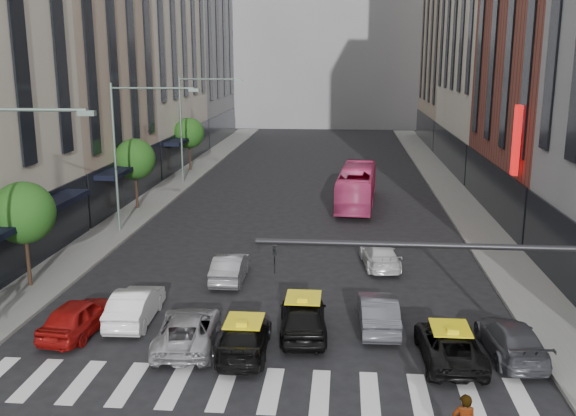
% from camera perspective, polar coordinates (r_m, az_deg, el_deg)
% --- Properties ---
extents(ground, '(160.00, 160.00, 0.00)m').
position_cam_1_polar(ground, '(20.58, -3.73, -17.82)').
color(ground, black).
rests_on(ground, ground).
extents(sidewalk_left, '(3.00, 96.00, 0.15)m').
position_cam_1_polar(sidewalk_left, '(50.63, -11.51, 0.96)').
color(sidewalk_left, slate).
rests_on(sidewalk_left, ground).
extents(sidewalk_right, '(3.00, 96.00, 0.15)m').
position_cam_1_polar(sidewalk_right, '(49.34, 15.05, 0.45)').
color(sidewalk_right, slate).
rests_on(sidewalk_right, ground).
extents(building_left_b, '(8.00, 16.00, 24.00)m').
position_cam_1_polar(building_left_b, '(49.57, -19.14, 14.14)').
color(building_left_b, tan).
rests_on(building_left_b, ground).
extents(building_left_d, '(8.00, 18.00, 30.00)m').
position_cam_1_polar(building_left_d, '(84.87, -8.83, 16.05)').
color(building_left_d, gray).
rests_on(building_left_d, ground).
extents(building_right_b, '(8.00, 18.00, 26.00)m').
position_cam_1_polar(building_right_b, '(46.69, 23.57, 15.12)').
color(building_right_b, brown).
rests_on(building_right_b, ground).
extents(building_right_d, '(8.00, 18.00, 28.00)m').
position_cam_1_polar(building_right_d, '(83.69, 15.32, 15.11)').
color(building_right_d, tan).
rests_on(building_right_d, ground).
extents(building_far, '(30.00, 10.00, 36.00)m').
position_cam_1_polar(building_far, '(102.72, 3.61, 17.34)').
color(building_far, gray).
rests_on(building_far, ground).
extents(tree_near, '(2.88, 2.88, 4.95)m').
position_cam_1_polar(tree_near, '(31.83, -22.45, -0.41)').
color(tree_near, black).
rests_on(tree_near, sidewalk_left).
extents(tree_mid, '(2.88, 2.88, 4.95)m').
position_cam_1_polar(tree_mid, '(46.33, -13.46, 4.24)').
color(tree_mid, black).
rests_on(tree_mid, sidewalk_left).
extents(tree_far, '(2.88, 2.88, 4.95)m').
position_cam_1_polar(tree_far, '(61.58, -8.79, 6.60)').
color(tree_far, black).
rests_on(tree_far, sidewalk_left).
extents(streetlamp_mid, '(5.38, 0.25, 9.00)m').
position_cam_1_polar(streetlamp_mid, '(39.84, -13.92, 6.07)').
color(streetlamp_mid, gray).
rests_on(streetlamp_mid, sidewalk_left).
extents(streetlamp_far, '(5.38, 0.25, 9.00)m').
position_cam_1_polar(streetlamp_far, '(55.14, -8.56, 8.20)').
color(streetlamp_far, gray).
rests_on(streetlamp_far, sidewalk_left).
extents(traffic_signal, '(10.10, 0.20, 6.00)m').
position_cam_1_polar(traffic_signal, '(18.19, 20.44, -7.35)').
color(traffic_signal, black).
rests_on(traffic_signal, ground).
extents(liberty_sign, '(0.30, 0.70, 4.00)m').
position_cam_1_polar(liberty_sign, '(38.95, 19.64, 5.68)').
color(liberty_sign, red).
rests_on(liberty_sign, ground).
extents(car_red, '(2.12, 4.31, 1.42)m').
position_cam_1_polar(car_red, '(26.78, -18.11, -9.15)').
color(car_red, maroon).
rests_on(car_red, ground).
extents(car_white_front, '(1.66, 4.34, 1.41)m').
position_cam_1_polar(car_white_front, '(27.33, -13.42, -8.39)').
color(car_white_front, white).
rests_on(car_white_front, ground).
extents(car_silver, '(2.59, 4.89, 1.31)m').
position_cam_1_polar(car_silver, '(24.77, -8.90, -10.62)').
color(car_silver, '#A09FA4').
rests_on(car_silver, ground).
extents(taxi_left, '(1.93, 4.42, 1.26)m').
position_cam_1_polar(taxi_left, '(23.94, -3.90, -11.42)').
color(taxi_left, black).
rests_on(taxi_left, ground).
extents(taxi_center, '(2.14, 4.60, 1.53)m').
position_cam_1_polar(taxi_center, '(25.35, 1.36, -9.61)').
color(taxi_center, black).
rests_on(taxi_center, ground).
extents(car_grey_mid, '(1.60, 4.26, 1.39)m').
position_cam_1_polar(car_grey_mid, '(26.21, 8.01, -9.12)').
color(car_grey_mid, '#484951').
rests_on(car_grey_mid, ground).
extents(taxi_right, '(2.21, 4.54, 1.24)m').
position_cam_1_polar(taxi_right, '(24.07, 14.15, -11.71)').
color(taxi_right, black).
rests_on(taxi_right, ground).
extents(car_grey_curb, '(2.06, 4.55, 1.29)m').
position_cam_1_polar(car_grey_curb, '(25.09, 19.22, -10.94)').
color(car_grey_curb, '#404248').
rests_on(car_grey_curb, ground).
extents(car_row2_left, '(1.43, 4.07, 1.34)m').
position_cam_1_polar(car_row2_left, '(31.43, -5.15, -5.25)').
color(car_row2_left, gray).
rests_on(car_row2_left, ground).
extents(car_row2_right, '(2.18, 4.42, 1.24)m').
position_cam_1_polar(car_row2_right, '(33.61, 8.17, -4.19)').
color(car_row2_right, silver).
rests_on(car_row2_right, ground).
extents(bus, '(3.17, 10.45, 2.87)m').
position_cam_1_polar(bus, '(47.00, 6.13, 1.91)').
color(bus, '#DD417C').
rests_on(bus, ground).
extents(rider, '(0.66, 0.44, 1.76)m').
position_cam_1_polar(rider, '(18.18, 15.48, -16.21)').
color(rider, gray).
rests_on(rider, motorcycle).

